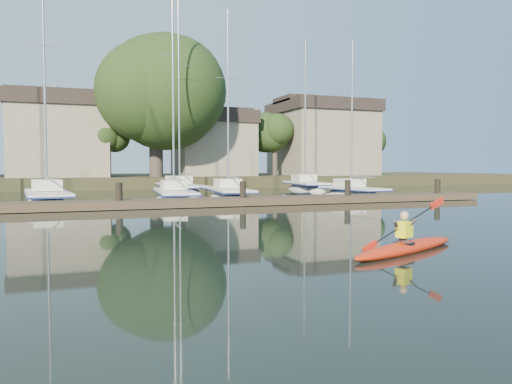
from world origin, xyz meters
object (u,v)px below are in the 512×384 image
object	(u,v)px
sailboat_2	(174,203)
sailboat_4	(353,199)
kayak	(406,245)
dock	(184,202)
sailboat_3	(229,201)
sailboat_1	(48,207)
sailboat_6	(181,195)
sailboat_7	(306,192)

from	to	relation	value
sailboat_2	sailboat_4	bearing A→B (deg)	3.88
kayak	dock	xyz separation A→B (m)	(-2.13, 14.20, 0.05)
sailboat_3	kayak	bearing A→B (deg)	-89.54
kayak	sailboat_2	distance (m)	18.93
sailboat_1	sailboat_3	distance (m)	10.19
sailboat_6	sailboat_7	size ratio (longest dim) A/B	1.18
sailboat_6	kayak	bearing A→B (deg)	-93.37
kayak	sailboat_2	size ratio (longest dim) A/B	0.28
sailboat_1	sailboat_6	bearing A→B (deg)	37.17
sailboat_1	sailboat_3	xyz separation A→B (m)	(10.17, 0.57, 0.01)
sailboat_7	sailboat_2	bearing A→B (deg)	-137.74
sailboat_7	sailboat_3	bearing A→B (deg)	-130.95
dock	sailboat_6	distance (m)	13.07
sailboat_3	sailboat_4	distance (m)	8.17
sailboat_1	sailboat_2	distance (m)	6.70
kayak	sailboat_4	distance (m)	21.14
sailboat_4	sailboat_6	bearing A→B (deg)	134.46
kayak	sailboat_1	size ratio (longest dim) A/B	0.28
sailboat_1	sailboat_4	world-z (taller)	sailboat_1
sailboat_7	dock	bearing A→B (deg)	-126.53
kayak	sailboat_3	xyz separation A→B (m)	(1.79, 19.52, -0.35)
sailboat_4	sailboat_7	bearing A→B (deg)	80.07
sailboat_3	sailboat_6	distance (m)	7.64
kayak	sailboat_2	bearing A→B (deg)	71.31
sailboat_4	sailboat_3	bearing A→B (deg)	169.70
kayak	sailboat_3	distance (m)	19.60
sailboat_2	sailboat_6	xyz separation A→B (m)	(2.04, 8.17, -0.01)
kayak	sailboat_7	distance (m)	29.42
sailboat_3	sailboat_6	xyz separation A→B (m)	(-1.43, 7.51, 0.00)
dock	sailboat_6	xyz separation A→B (m)	(2.49, 12.83, -0.39)
kayak	sailboat_1	world-z (taller)	sailboat_1
sailboat_4	sailboat_6	distance (m)	12.69
kayak	sailboat_3	bearing A→B (deg)	60.98
sailboat_2	sailboat_6	size ratio (longest dim) A/B	0.88
kayak	sailboat_4	size ratio (longest dim) A/B	0.36
sailboat_3	sailboat_4	world-z (taller)	sailboat_3
sailboat_2	dock	bearing A→B (deg)	-90.74
kayak	sailboat_2	xyz separation A→B (m)	(-1.68, 18.85, -0.34)
sailboat_7	sailboat_4	bearing A→B (deg)	-87.74
kayak	sailboat_4	world-z (taller)	sailboat_4
sailboat_1	sailboat_4	size ratio (longest dim) A/B	1.27
sailboat_1	sailboat_7	size ratio (longest dim) A/B	1.05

